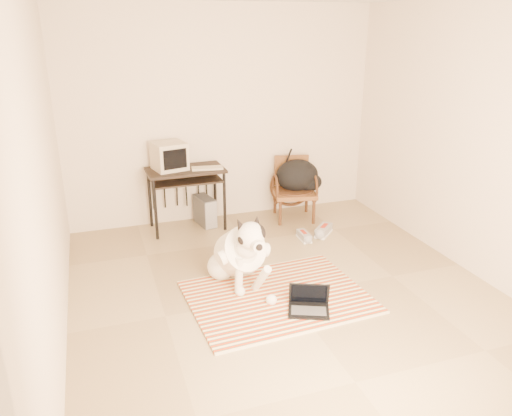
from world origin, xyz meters
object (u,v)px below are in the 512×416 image
dog (240,254)px  crt_monitor (169,156)px  laptop (309,304)px  pc_tower (205,211)px  rattan_chair (294,188)px  computer_desk (186,178)px  backpack (299,177)px

dog → crt_monitor: bearing=103.0°
laptop → pc_tower: (-0.40, 2.34, 0.10)m
crt_monitor → rattan_chair: size_ratio=0.55×
computer_desk → backpack: bearing=-2.6°
pc_tower → backpack: (1.25, -0.13, 0.38)m
pc_tower → backpack: backpack is taller
dog → computer_desk: size_ratio=1.18×
computer_desk → crt_monitor: bearing=162.6°
computer_desk → crt_monitor: (-0.18, 0.06, 0.28)m
pc_tower → rattan_chair: (1.18, -0.12, 0.22)m
dog → laptop: (0.44, -0.70, -0.25)m
laptop → backpack: size_ratio=0.73×
pc_tower → rattan_chair: size_ratio=0.52×
crt_monitor → backpack: 1.71m
backpack → pc_tower: bearing=174.3°
crt_monitor → pc_tower: size_ratio=1.05×
computer_desk → backpack: backpack is taller
dog → laptop: 0.86m
laptop → backpack: bearing=69.1°
computer_desk → rattan_chair: 1.44m
dog → crt_monitor: 1.80m
pc_tower → rattan_chair: bearing=-5.7°
dog → rattan_chair: bearing=51.6°
laptop → crt_monitor: size_ratio=0.99×
pc_tower → rattan_chair: 1.21m
laptop → rattan_chair: bearing=70.8°
computer_desk → backpack: 1.49m
crt_monitor → dog: bearing=-77.0°
computer_desk → laptop: bearing=-74.4°
computer_desk → pc_tower: 0.54m
computer_desk → rattan_chair: bearing=-2.4°
rattan_chair → backpack: size_ratio=1.34×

